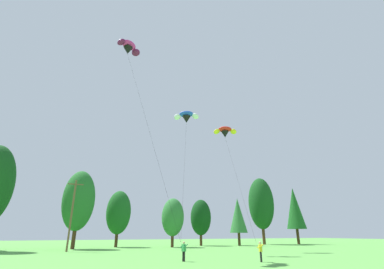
{
  "coord_description": "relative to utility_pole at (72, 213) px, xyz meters",
  "views": [
    {
      "loc": [
        -13.21,
        -0.17,
        2.38
      ],
      "look_at": [
        -2.09,
        24.08,
        11.89
      ],
      "focal_mm": 26.01,
      "sensor_mm": 36.0,
      "label": 1
    }
  ],
  "objects": [
    {
      "name": "parafoil_kite_mid_red_yellow",
      "position": [
        21.4,
        -7.61,
        13.07
      ],
      "size": [
        8.53,
        16.32,
        17.5
      ],
      "color": "red"
    },
    {
      "name": "kite_flyer_mid",
      "position": [
        15.2,
        -22.72,
        -4.17
      ],
      "size": [
        0.71,
        0.73,
        1.69
      ],
      "color": "black",
      "rests_on": "ground_plane"
    },
    {
      "name": "treeline_tree_d",
      "position": [
        1.04,
        6.92,
        2.46
      ],
      "size": [
        5.2,
        5.2,
        12.61
      ],
      "color": "#472D19",
      "rests_on": "ground_plane"
    },
    {
      "name": "treeline_tree_f",
      "position": [
        17.79,
        6.24,
        0.1
      ],
      "size": [
        4.15,
        4.15,
        8.7
      ],
      "color": "#472D19",
      "rests_on": "ground_plane"
    },
    {
      "name": "parafoil_kite_high_blue_white",
      "position": [
        13.25,
        -10.34,
        13.19
      ],
      "size": [
        6.21,
        10.49,
        17.71
      ],
      "color": "blue"
    },
    {
      "name": "utility_pole",
      "position": [
        0.0,
        0.0,
        0.0
      ],
      "size": [
        2.2,
        0.26,
        9.82
      ],
      "color": "brown",
      "rests_on": "ground_plane"
    },
    {
      "name": "treeline_tree_e",
      "position": [
        8.55,
        10.84,
        0.97
      ],
      "size": [
        4.54,
        4.54,
        10.15
      ],
      "color": "#472D19",
      "rests_on": "ground_plane"
    },
    {
      "name": "parafoil_kite_far_magenta",
      "position": [
        3.65,
        -13.15,
        20.31
      ],
      "size": [
        7.03,
        7.82,
        24.74
      ],
      "color": "#D12893"
    },
    {
      "name": "treeline_tree_j",
      "position": [
        49.98,
        8.17,
        2.99
      ],
      "size": [
        4.46,
        4.46,
        13.02
      ],
      "color": "#472D19",
      "rests_on": "ground_plane"
    },
    {
      "name": "treeline_tree_h",
      "position": [
        33.12,
        7.49,
        0.83
      ],
      "size": [
        3.71,
        3.71,
        9.58
      ],
      "color": "#472D19",
      "rests_on": "ground_plane"
    },
    {
      "name": "kite_flyer_near",
      "position": [
        9.16,
        -19.42,
        -4.17
      ],
      "size": [
        0.65,
        0.67,
        1.69
      ],
      "color": "black",
      "rests_on": "ground_plane"
    },
    {
      "name": "treeline_tree_i",
      "position": [
        41.75,
        10.31,
        3.98
      ],
      "size": [
        5.88,
        5.88,
        15.11
      ],
      "color": "#472D19",
      "rests_on": "ground_plane"
    },
    {
      "name": "treeline_tree_g",
      "position": [
        25.63,
        10.26,
        0.41
      ],
      "size": [
        4.29,
        4.29,
        9.22
      ],
      "color": "#472D19",
      "rests_on": "ground_plane"
    }
  ]
}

